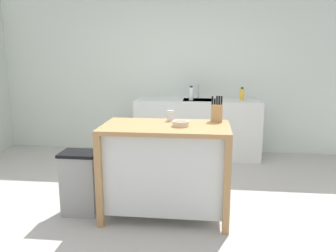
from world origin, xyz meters
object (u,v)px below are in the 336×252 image
object	(u,v)px
knife_block	(217,112)
bottle_spray_cleaner	(191,94)
bowl_stoneware_deep	(181,123)
drinking_cup	(171,116)
trash_bin	(81,183)
sink_faucet	(198,91)
kitchen_island	(166,166)
bottle_dish_soap	(242,94)

from	to	relation	value
knife_block	bottle_spray_cleaner	world-z (taller)	knife_block
bowl_stoneware_deep	drinking_cup	size ratio (longest dim) A/B	1.45
bowl_stoneware_deep	drinking_cup	bearing A→B (deg)	114.74
trash_bin	sink_faucet	distance (m)	2.56
kitchen_island	trash_bin	distance (m)	0.86
trash_bin	bottle_dish_soap	size ratio (longest dim) A/B	3.26
drinking_cup	bottle_dish_soap	size ratio (longest dim) A/B	0.55
trash_bin	bottle_spray_cleaner	bearing A→B (deg)	63.51
drinking_cup	bottle_dish_soap	bearing A→B (deg)	64.09
knife_block	trash_bin	size ratio (longest dim) A/B	0.40
knife_block	sink_faucet	bearing A→B (deg)	96.63
bottle_spray_cleaner	bottle_dish_soap	bearing A→B (deg)	6.64
bowl_stoneware_deep	trash_bin	distance (m)	1.16
kitchen_island	knife_block	distance (m)	0.72
knife_block	bowl_stoneware_deep	bearing A→B (deg)	-141.73
bottle_spray_cleaner	bowl_stoneware_deep	bearing A→B (deg)	-90.31
bowl_stoneware_deep	bottle_dish_soap	world-z (taller)	bottle_dish_soap
knife_block	bowl_stoneware_deep	xyz separation A→B (m)	(-0.34, -0.26, -0.07)
knife_block	bottle_dish_soap	bearing A→B (deg)	76.69
drinking_cup	trash_bin	xyz separation A→B (m)	(-0.86, -0.27, -0.64)
trash_bin	bottle_spray_cleaner	world-z (taller)	bottle_spray_cleaner
bowl_stoneware_deep	kitchen_island	bearing A→B (deg)	166.95
drinking_cup	bottle_spray_cleaner	world-z (taller)	bottle_spray_cleaner
knife_block	drinking_cup	bearing A→B (deg)	-178.66
bowl_stoneware_deep	trash_bin	size ratio (longest dim) A/B	0.24
kitchen_island	bottle_spray_cleaner	distance (m)	2.00
drinking_cup	bottle_dish_soap	world-z (taller)	bottle_dish_soap
sink_faucet	bottle_dish_soap	bearing A→B (deg)	-12.52
knife_block	bowl_stoneware_deep	distance (m)	0.43
drinking_cup	trash_bin	world-z (taller)	drinking_cup
bowl_stoneware_deep	bottle_spray_cleaner	bearing A→B (deg)	89.69
kitchen_island	drinking_cup	xyz separation A→B (m)	(0.03, 0.22, 0.45)
knife_block	bottle_spray_cleaner	bearing A→B (deg)	100.77
kitchen_island	bowl_stoneware_deep	distance (m)	0.45
trash_bin	sink_faucet	bearing A→B (deg)	63.84
kitchen_island	drinking_cup	size ratio (longest dim) A/B	11.34
trash_bin	kitchen_island	bearing A→B (deg)	3.35
bowl_stoneware_deep	trash_bin	bearing A→B (deg)	-179.06
bottle_dish_soap	trash_bin	bearing A→B (deg)	-129.98
bowl_stoneware_deep	trash_bin	xyz separation A→B (m)	(-0.98, -0.02, -0.61)
trash_bin	knife_block	bearing A→B (deg)	12.05
drinking_cup	bowl_stoneware_deep	bearing A→B (deg)	-65.26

